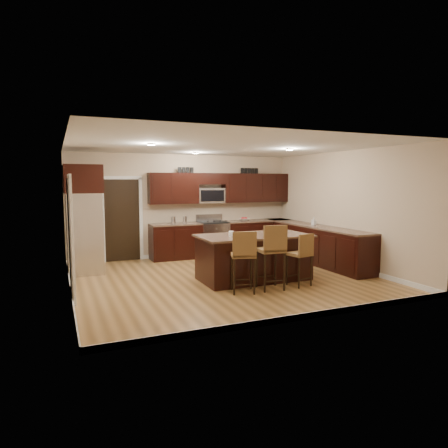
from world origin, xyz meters
name	(u,v)px	position (x,y,z in m)	size (l,w,h in m)	color
floor	(225,278)	(0.00, 0.00, 0.00)	(6.00, 6.00, 0.00)	#9E733F
ceiling	(225,146)	(0.00, 0.00, 2.70)	(6.00, 6.00, 0.00)	silver
wall_back	(185,206)	(0.00, 2.75, 1.35)	(6.00, 6.00, 0.00)	#C1AA8B
wall_left	(67,219)	(-3.00, 0.00, 1.35)	(5.50, 5.50, 0.00)	#C1AA8B
wall_right	(344,209)	(3.00, 0.00, 1.35)	(5.50, 5.50, 0.00)	#C1AA8B
base_cabinets	(271,241)	(1.90, 1.45, 0.46)	(4.02, 3.96, 0.92)	black
upper_cabinets	(223,187)	(1.04, 2.58, 1.84)	(4.00, 0.33, 0.80)	black
range	(213,238)	(0.68, 2.45, 0.47)	(0.76, 0.64, 1.11)	silver
microwave	(210,196)	(0.68, 2.60, 1.62)	(0.76, 0.31, 0.40)	silver
doorway	(122,220)	(-1.65, 2.73, 1.03)	(0.85, 0.03, 2.06)	black
pantry_door	(70,240)	(-2.98, -0.30, 1.02)	(0.03, 0.80, 2.04)	white
letter_decor	(218,170)	(0.90, 2.58, 2.29)	(2.20, 0.03, 0.15)	black
island	(254,259)	(0.50, -0.30, 0.43)	(2.27, 1.19, 0.92)	black
stool_left	(244,254)	(-0.14, -1.15, 0.70)	(0.53, 0.53, 1.13)	brown
stool_mid	(272,249)	(0.44, -1.15, 0.76)	(0.49, 0.49, 1.21)	brown
stool_right	(302,253)	(1.09, -1.14, 0.63)	(0.45, 0.45, 1.02)	brown
refrigerator	(84,218)	(-2.62, 1.69, 1.21)	(0.79, 0.94, 2.35)	silver
floor_mat	(236,258)	(1.13, 1.94, 0.01)	(0.89, 0.59, 0.01)	brown
fruit_bowl	(244,219)	(1.62, 2.45, 0.95)	(0.27, 0.27, 0.07)	silver
soap_bottle	(314,221)	(2.70, 0.73, 1.02)	(0.09, 0.09, 0.20)	#B2B2B2
canister_tall	(173,220)	(-0.40, 2.45, 1.01)	(0.12, 0.12, 0.18)	silver
canister_short	(185,220)	(-0.10, 2.45, 1.01)	(0.11, 0.11, 0.18)	silver
island_jar	(231,234)	(0.00, -0.30, 0.97)	(0.10, 0.10, 0.10)	white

